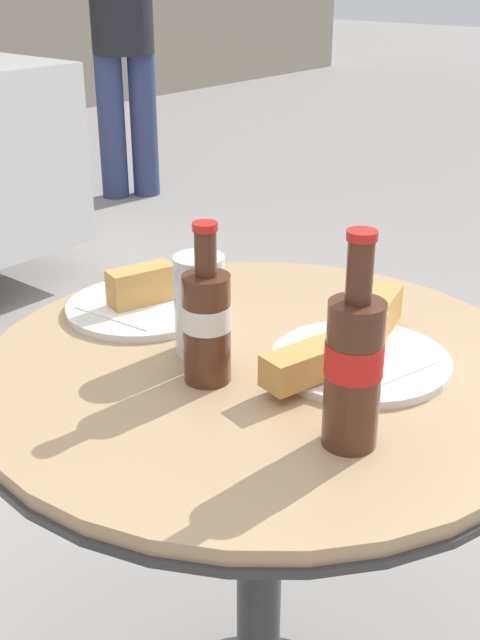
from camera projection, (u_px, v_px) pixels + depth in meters
bistro_table at (261, 455)px, 1.18m from camera, size 0.80×0.80×0.74m
cola_bottle_left at (207, 321)px, 1.03m from camera, size 0.06×0.06×0.22m
cola_bottle_right at (354, 365)px, 0.88m from camera, size 0.07×0.07×0.26m
drinking_glass at (200, 309)px, 1.11m from camera, size 0.07×0.07×0.14m
lunch_plate_near at (356, 350)px, 1.10m from camera, size 0.32×0.25×0.07m
lunch_plate_far at (142, 301)px, 1.27m from camera, size 0.24×0.24×0.07m
pedestrian at (122, 27)px, 4.25m from camera, size 0.33×0.33×1.63m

